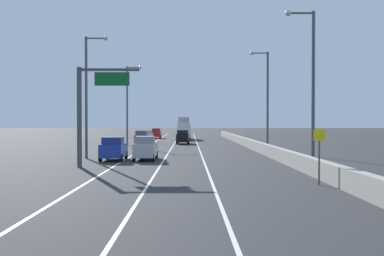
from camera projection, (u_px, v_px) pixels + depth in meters
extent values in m
plane|color=#2D2D30|center=(187.00, 144.00, 68.85)|extent=(320.00, 320.00, 0.00)
cube|color=silver|center=(146.00, 147.00, 59.81)|extent=(0.16, 130.00, 0.00)
cube|color=silver|center=(172.00, 147.00, 59.84)|extent=(0.16, 130.00, 0.00)
cube|color=silver|center=(198.00, 147.00, 59.87)|extent=(0.16, 130.00, 0.00)
cube|color=#9E998E|center=(267.00, 150.00, 44.91)|extent=(0.60, 120.00, 1.10)
cylinder|color=#47474C|center=(79.00, 117.00, 33.34)|extent=(0.36, 0.36, 7.50)
cube|color=#47474C|center=(109.00, 70.00, 33.30)|extent=(4.50, 0.20, 0.20)
cube|color=#0C5923|center=(112.00, 79.00, 33.19)|extent=(2.60, 0.10, 1.00)
cylinder|color=#4C4C51|center=(319.00, 163.00, 23.97)|extent=(0.10, 0.10, 2.40)
cube|color=yellow|center=(319.00, 135.00, 23.91)|extent=(0.60, 0.04, 0.60)
cylinder|color=#4C4C51|center=(313.00, 90.00, 31.63)|extent=(0.24, 0.24, 11.26)
cube|color=#4C4C51|center=(301.00, 13.00, 31.54)|extent=(1.80, 0.12, 0.12)
sphere|color=beige|center=(288.00, 13.00, 31.54)|extent=(0.44, 0.44, 0.44)
cylinder|color=#4C4C51|center=(268.00, 102.00, 50.15)|extent=(0.24, 0.24, 11.26)
cube|color=#4C4C51|center=(260.00, 53.00, 50.06)|extent=(1.80, 0.12, 0.12)
sphere|color=beige|center=(252.00, 53.00, 50.05)|extent=(0.44, 0.44, 0.44)
cylinder|color=#4C4C51|center=(86.00, 98.00, 41.19)|extent=(0.24, 0.24, 11.26)
cube|color=#4C4C51|center=(96.00, 38.00, 41.12)|extent=(1.80, 0.12, 0.12)
sphere|color=beige|center=(106.00, 38.00, 41.13)|extent=(0.44, 0.44, 0.44)
cylinder|color=#4C4C51|center=(127.00, 106.00, 63.42)|extent=(0.24, 0.24, 11.26)
cube|color=#4C4C51|center=(133.00, 67.00, 63.34)|extent=(1.80, 0.12, 0.12)
sphere|color=beige|center=(140.00, 67.00, 63.35)|extent=(0.44, 0.44, 0.44)
cube|color=white|center=(147.00, 137.00, 73.54)|extent=(1.83, 4.43, 1.03)
cube|color=#96969E|center=(147.00, 132.00, 73.09)|extent=(1.56, 2.01, 0.60)
cylinder|color=black|center=(143.00, 140.00, 75.27)|extent=(0.24, 0.69, 0.68)
cylinder|color=black|center=(152.00, 140.00, 75.32)|extent=(0.24, 0.69, 0.68)
cylinder|color=black|center=(142.00, 141.00, 71.78)|extent=(0.24, 0.69, 0.68)
cylinder|color=black|center=(151.00, 140.00, 71.84)|extent=(0.24, 0.69, 0.68)
cube|color=#B7B7BC|center=(146.00, 150.00, 39.58)|extent=(1.81, 4.72, 1.17)
cube|color=gray|center=(145.00, 140.00, 39.09)|extent=(1.57, 2.13, 0.60)
cylinder|color=black|center=(139.00, 154.00, 41.49)|extent=(0.23, 0.68, 0.68)
cylinder|color=black|center=(157.00, 155.00, 41.48)|extent=(0.23, 0.68, 0.68)
cylinder|color=black|center=(134.00, 158.00, 37.69)|extent=(0.23, 0.68, 0.68)
cylinder|color=black|center=(153.00, 158.00, 37.68)|extent=(0.23, 0.68, 0.68)
cube|color=slate|center=(142.00, 139.00, 64.01)|extent=(1.90, 4.74, 1.19)
cube|color=#4D505A|center=(141.00, 133.00, 63.53)|extent=(1.62, 2.15, 0.60)
cylinder|color=black|center=(137.00, 142.00, 65.89)|extent=(0.24, 0.69, 0.68)
cylinder|color=black|center=(148.00, 142.00, 65.94)|extent=(0.24, 0.69, 0.68)
cylinder|color=black|center=(135.00, 143.00, 62.10)|extent=(0.24, 0.69, 0.68)
cylinder|color=black|center=(146.00, 143.00, 62.15)|extent=(0.24, 0.69, 0.68)
cube|color=black|center=(183.00, 138.00, 67.72)|extent=(1.97, 4.80, 1.18)
cube|color=black|center=(183.00, 132.00, 67.24)|extent=(1.67, 2.18, 0.60)
cylinder|color=black|center=(178.00, 141.00, 69.68)|extent=(0.24, 0.69, 0.68)
cylinder|color=black|center=(189.00, 141.00, 69.64)|extent=(0.24, 0.69, 0.68)
cylinder|color=black|center=(177.00, 142.00, 65.83)|extent=(0.24, 0.69, 0.68)
cylinder|color=black|center=(188.00, 142.00, 65.79)|extent=(0.24, 0.69, 0.68)
cube|color=#1E389E|center=(114.00, 150.00, 39.03)|extent=(1.91, 4.12, 1.13)
cube|color=navy|center=(113.00, 140.00, 38.61)|extent=(1.68, 1.86, 0.60)
cylinder|color=black|center=(107.00, 155.00, 40.64)|extent=(0.22, 0.68, 0.68)
cylinder|color=black|center=(126.00, 155.00, 40.66)|extent=(0.22, 0.68, 0.68)
cylinder|color=black|center=(100.00, 158.00, 37.42)|extent=(0.22, 0.68, 0.68)
cylinder|color=black|center=(121.00, 158.00, 37.44)|extent=(0.22, 0.68, 0.68)
cube|color=red|center=(156.00, 134.00, 90.17)|extent=(1.80, 4.35, 1.08)
cube|color=maroon|center=(156.00, 130.00, 89.73)|extent=(1.57, 1.96, 0.60)
cylinder|color=black|center=(153.00, 136.00, 91.88)|extent=(0.23, 0.68, 0.68)
cylinder|color=black|center=(161.00, 136.00, 91.91)|extent=(0.23, 0.68, 0.68)
cylinder|color=black|center=(152.00, 137.00, 88.45)|extent=(0.23, 0.68, 0.68)
cylinder|color=black|center=(160.00, 137.00, 88.48)|extent=(0.23, 0.68, 0.68)
cube|color=silver|center=(184.00, 130.00, 84.68)|extent=(2.54, 9.16, 2.63)
cube|color=gray|center=(184.00, 120.00, 86.66)|extent=(2.14, 2.04, 1.10)
cylinder|color=black|center=(178.00, 136.00, 88.54)|extent=(0.24, 1.00, 1.00)
cylinder|color=black|center=(189.00, 136.00, 88.59)|extent=(0.24, 1.00, 1.00)
cylinder|color=black|center=(178.00, 137.00, 80.82)|extent=(0.24, 1.00, 1.00)
cylinder|color=black|center=(190.00, 137.00, 80.87)|extent=(0.24, 1.00, 1.00)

